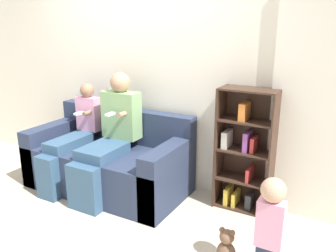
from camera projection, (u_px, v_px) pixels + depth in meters
ground_plane at (92, 212)px, 3.57m from camera, size 14.00×14.00×0.00m
back_wall at (145, 73)px, 4.05m from camera, size 10.00×0.06×2.55m
curtain_panel at (312, 109)px, 3.21m from camera, size 0.72×0.04×2.17m
couch at (109, 163)px, 4.01m from camera, size 1.78×0.88×0.87m
adult_seated at (109, 134)px, 3.78m from camera, size 0.42×0.83×1.32m
child_seated at (71, 138)px, 4.00m from camera, size 0.29×0.84×1.15m
toddler_standing at (270, 225)px, 2.51m from camera, size 0.19×0.18×0.82m
bookshelf at (245, 152)px, 3.53m from camera, size 0.55×0.29×1.24m
teddy_bear at (226, 247)px, 2.78m from camera, size 0.15×0.13×0.31m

